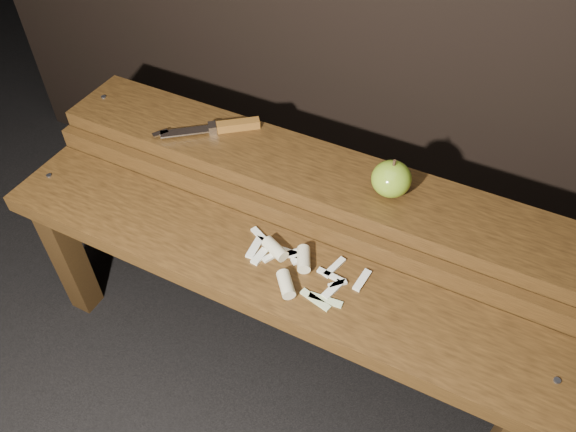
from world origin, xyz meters
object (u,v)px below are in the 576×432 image
at_px(bench_rear_tier, 310,197).
at_px(apple, 391,179).
at_px(knife, 224,127).
at_px(bench_front_tier, 261,286).

bearing_deg(bench_rear_tier, apple, 1.43).
relative_size(apple, knife, 0.42).
bearing_deg(bench_front_tier, knife, 132.09).
height_order(bench_front_tier, bench_rear_tier, bench_rear_tier).
distance_m(bench_rear_tier, apple, 0.21).
height_order(bench_rear_tier, knife, knife).
distance_m(bench_front_tier, bench_rear_tier, 0.23).
relative_size(bench_front_tier, knife, 5.95).
bearing_deg(knife, bench_front_tier, -47.91).
xyz_separation_m(bench_front_tier, bench_rear_tier, (0.00, 0.23, 0.06)).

